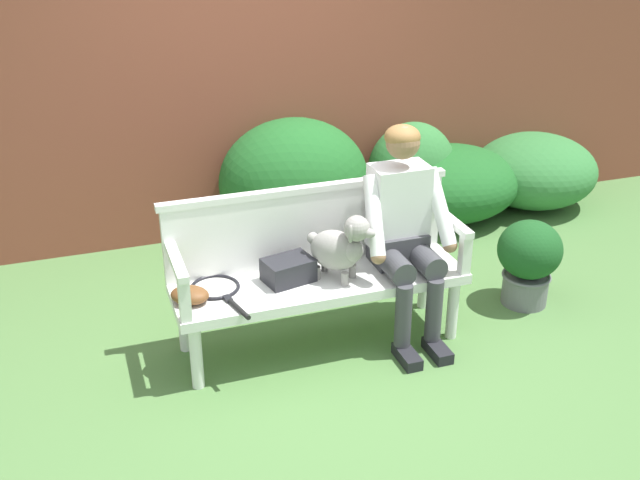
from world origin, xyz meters
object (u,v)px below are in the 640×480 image
at_px(baseball_glove, 190,295).
at_px(potted_plant, 529,259).
at_px(tennis_racket, 217,289).
at_px(sports_bag, 288,270).
at_px(person_seated, 404,226).
at_px(garden_bench, 320,287).
at_px(dog_on_bench, 341,247).

distance_m(baseball_glove, potted_plant, 2.25).
distance_m(tennis_racket, sports_bag, 0.43).
xyz_separation_m(person_seated, tennis_racket, (-1.13, 0.06, -0.26)).
height_order(garden_bench, dog_on_bench, dog_on_bench).
bearing_deg(baseball_glove, sports_bag, 38.90).
xyz_separation_m(baseball_glove, sports_bag, (0.59, 0.06, 0.03)).
xyz_separation_m(baseball_glove, potted_plant, (2.24, 0.05, -0.17)).
distance_m(dog_on_bench, baseball_glove, 0.90).
bearing_deg(baseball_glove, person_seated, 33.55).
bearing_deg(tennis_racket, potted_plant, -0.76).
relative_size(garden_bench, sports_bag, 6.25).
bearing_deg(person_seated, baseball_glove, -179.31).
height_order(baseball_glove, sports_bag, sports_bag).
xyz_separation_m(garden_bench, person_seated, (0.52, -0.02, 0.33)).
height_order(tennis_racket, baseball_glove, baseball_glove).
bearing_deg(sports_bag, dog_on_bench, -15.42).
distance_m(tennis_racket, potted_plant, 2.08).
distance_m(dog_on_bench, tennis_racket, 0.75).
bearing_deg(tennis_racket, dog_on_bench, -7.84).
xyz_separation_m(dog_on_bench, potted_plant, (1.35, 0.07, -0.33)).
bearing_deg(dog_on_bench, garden_bench, 155.63).
xyz_separation_m(sports_bag, potted_plant, (1.65, -0.01, -0.19)).
bearing_deg(dog_on_bench, baseball_glove, 178.82).
distance_m(person_seated, sports_bag, 0.74).
relative_size(person_seated, tennis_racket, 2.27).
bearing_deg(sports_bag, baseball_glove, -173.96).
height_order(person_seated, potted_plant, person_seated).
bearing_deg(tennis_racket, baseball_glove, -154.58).
relative_size(tennis_racket, sports_bag, 2.08).
relative_size(tennis_racket, baseball_glove, 2.64).
bearing_deg(garden_bench, potted_plant, 0.87).
height_order(garden_bench, person_seated, person_seated).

